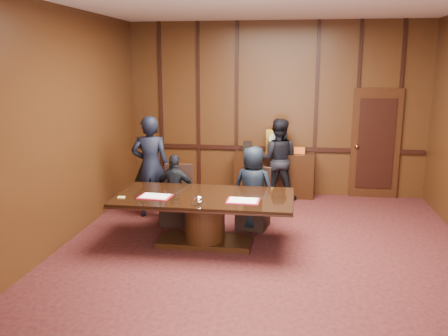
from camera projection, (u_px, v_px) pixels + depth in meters
name	position (u px, v px, depth m)	size (l,w,h in m)	color
room	(270.00, 135.00, 6.39)	(7.00, 7.04, 3.50)	black
sideboard	(274.00, 173.00, 9.68)	(1.60, 0.45, 1.54)	black
conference_table	(205.00, 212.00, 7.06)	(2.62, 1.32, 0.76)	black
folder_left	(155.00, 196.00, 6.93)	(0.49, 0.37, 0.02)	#AE102B
folder_right	(243.00, 201.00, 6.72)	(0.46, 0.34, 0.02)	#AE102B
inkstand	(198.00, 201.00, 6.56)	(0.20, 0.14, 0.12)	white
notepad	(121.00, 197.00, 6.89)	(0.10, 0.07, 0.01)	#E1CA6E
chair_left	(177.00, 206.00, 8.05)	(0.49, 0.49, 0.99)	black
chair_right	(253.00, 210.00, 7.86)	(0.56, 0.56, 0.99)	black
signatory_left	(175.00, 190.00, 7.91)	(0.71, 0.29, 1.21)	black
signatory_right	(253.00, 188.00, 7.70)	(0.67, 0.44, 1.38)	black
witness_left	(150.00, 167.00, 8.31)	(0.66, 0.43, 1.80)	black
witness_right	(278.00, 159.00, 9.36)	(0.79, 0.62, 1.62)	black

